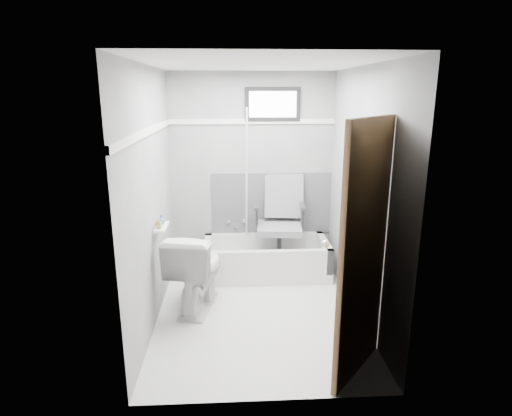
{
  "coord_description": "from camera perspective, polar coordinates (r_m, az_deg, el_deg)",
  "views": [
    {
      "loc": [
        -0.24,
        -3.91,
        2.16
      ],
      "look_at": [
        0.0,
        0.35,
        1.0
      ],
      "focal_mm": 30.0,
      "sensor_mm": 36.0,
      "label": 1
    }
  ],
  "objects": [
    {
      "name": "wall_left",
      "position": [
        4.1,
        -13.82,
        1.21
      ],
      "size": [
        0.02,
        2.6,
        2.4
      ],
      "primitive_type": "cube",
      "color": "slate",
      "rests_on": "floor"
    },
    {
      "name": "soap_bottle_a",
      "position": [
        4.14,
        -12.83,
        -1.97
      ],
      "size": [
        0.05,
        0.05,
        0.1
      ],
      "primitive_type": "imported",
      "rotation": [
        0.0,
        0.0,
        -0.13
      ],
      "color": "tan",
      "rests_on": "shelf"
    },
    {
      "name": "door",
      "position": [
        3.12,
        20.19,
        -7.6
      ],
      "size": [
        0.78,
        0.78,
        2.0
      ],
      "primitive_type": null,
      "color": "#55341F",
      "rests_on": "floor"
    },
    {
      "name": "office_chair",
      "position": [
        5.14,
        3.15,
        -1.84
      ],
      "size": [
        0.67,
        0.67,
        1.07
      ],
      "primitive_type": null,
      "rotation": [
        0.0,
        0.0,
        -0.09
      ],
      "color": "slate",
      "rests_on": "bathtub"
    },
    {
      "name": "pole",
      "position": [
        5.1,
        -1.26,
        2.62
      ],
      "size": [
        0.02,
        0.48,
        1.9
      ],
      "primitive_type": "cylinder",
      "rotation": [
        0.24,
        0.0,
        0.0
      ],
      "color": "silver",
      "rests_on": "bathtub"
    },
    {
      "name": "wall_right",
      "position": [
        4.21,
        13.98,
        1.57
      ],
      "size": [
        0.02,
        2.6,
        2.4
      ],
      "primitive_type": "cube",
      "color": "slate",
      "rests_on": "floor"
    },
    {
      "name": "window",
      "position": [
        5.22,
        2.23,
        13.66
      ],
      "size": [
        0.66,
        0.04,
        0.4
      ],
      "primitive_type": null,
      "color": "black",
      "rests_on": "wall_back"
    },
    {
      "name": "trim_left",
      "position": [
        4.0,
        -14.2,
        9.87
      ],
      "size": [
        0.02,
        2.6,
        0.06
      ],
      "primitive_type": "cube",
      "color": "white",
      "rests_on": "wall_left"
    },
    {
      "name": "ceiling",
      "position": [
        3.93,
        0.3,
        18.7
      ],
      "size": [
        2.6,
        2.6,
        0.0
      ],
      "primitive_type": "plane",
      "rotation": [
        3.14,
        0.0,
        0.0
      ],
      "color": "silver",
      "rests_on": "floor"
    },
    {
      "name": "bathtub",
      "position": [
        5.24,
        1.38,
        -6.67
      ],
      "size": [
        1.5,
        0.7,
        0.42
      ],
      "primitive_type": null,
      "color": "silver",
      "rests_on": "floor"
    },
    {
      "name": "faucet",
      "position": [
        5.43,
        -2.65,
        -2.07
      ],
      "size": [
        0.26,
        0.1,
        0.16
      ],
      "primitive_type": null,
      "color": "silver",
      "rests_on": "wall_back"
    },
    {
      "name": "trim_back",
      "position": [
        5.22,
        -0.58,
        11.47
      ],
      "size": [
        2.0,
        0.02,
        0.06
      ],
      "primitive_type": "cube",
      "color": "white",
      "rests_on": "wall_back"
    },
    {
      "name": "backerboard",
      "position": [
        5.4,
        2.1,
        0.61
      ],
      "size": [
        1.5,
        0.02,
        0.78
      ],
      "primitive_type": "cube",
      "color": "#4C4C4F",
      "rests_on": "wall_back"
    },
    {
      "name": "soap_bottle_b",
      "position": [
        4.27,
        -12.53,
        -1.5
      ],
      "size": [
        0.1,
        0.1,
        0.09
      ],
      "primitive_type": "imported",
      "rotation": [
        0.0,
        0.0,
        0.92
      ],
      "color": "slate",
      "rests_on": "shelf"
    },
    {
      "name": "wall_back",
      "position": [
        5.31,
        -0.57,
        4.78
      ],
      "size": [
        2.0,
        0.02,
        2.4
      ],
      "primitive_type": "cube",
      "color": "slate",
      "rests_on": "floor"
    },
    {
      "name": "toilet",
      "position": [
        4.44,
        -7.95,
        -8.16
      ],
      "size": [
        0.63,
        0.92,
        0.82
      ],
      "primitive_type": "imported",
      "rotation": [
        0.0,
        0.0,
        2.93
      ],
      "color": "white",
      "rests_on": "floor"
    },
    {
      "name": "floor",
      "position": [
        4.48,
        0.26,
        -13.65
      ],
      "size": [
        2.6,
        2.6,
        0.0
      ],
      "primitive_type": "plane",
      "color": "white",
      "rests_on": "ground"
    },
    {
      "name": "shelf",
      "position": [
        4.23,
        -12.47,
        -2.5
      ],
      "size": [
        0.1,
        0.32,
        0.02
      ],
      "primitive_type": "cube",
      "color": "white",
      "rests_on": "wall_left"
    },
    {
      "name": "wall_front",
      "position": [
        2.79,
        1.88,
        -4.92
      ],
      "size": [
        2.0,
        0.02,
        2.4
      ],
      "primitive_type": "cube",
      "color": "slate",
      "rests_on": "floor"
    }
  ]
}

